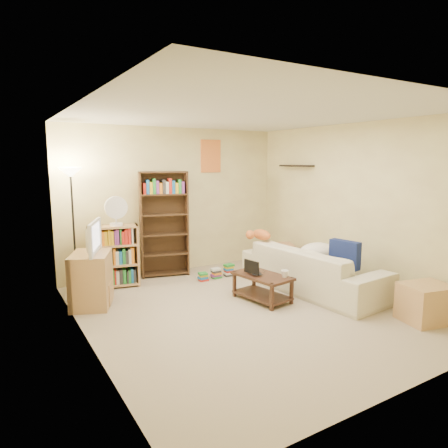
{
  "coord_description": "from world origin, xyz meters",
  "views": [
    {
      "loc": [
        -2.84,
        -4.13,
        1.94
      ],
      "look_at": [
        0.04,
        0.65,
        1.05
      ],
      "focal_mm": 32.0,
      "sensor_mm": 36.0,
      "label": 1
    }
  ],
  "objects_px": {
    "sofa": "(312,269)",
    "laptop": "(258,272)",
    "mug": "(285,274)",
    "television": "(89,237)",
    "tabby_cat": "(260,235)",
    "end_cabinet": "(426,303)",
    "floor_lamp": "(72,194)",
    "coffee_table": "(262,284)",
    "desk_fan": "(116,211)",
    "tv_stand": "(91,279)",
    "side_table": "(281,257)",
    "tall_bookshelf": "(164,221)",
    "short_bookshelf": "(114,256)"
  },
  "relations": [
    {
      "from": "mug",
      "to": "tall_bookshelf",
      "type": "distance_m",
      "value": 2.34
    },
    {
      "from": "short_bookshelf",
      "to": "side_table",
      "type": "height_order",
      "value": "short_bookshelf"
    },
    {
      "from": "laptop",
      "to": "desk_fan",
      "type": "bearing_deg",
      "value": 59.11
    },
    {
      "from": "laptop",
      "to": "desk_fan",
      "type": "xyz_separation_m",
      "value": [
        -1.53,
        1.53,
        0.81
      ]
    },
    {
      "from": "tall_bookshelf",
      "to": "desk_fan",
      "type": "bearing_deg",
      "value": -151.1
    },
    {
      "from": "laptop",
      "to": "end_cabinet",
      "type": "bearing_deg",
      "value": -129.41
    },
    {
      "from": "coffee_table",
      "to": "end_cabinet",
      "type": "distance_m",
      "value": 2.06
    },
    {
      "from": "mug",
      "to": "tall_bookshelf",
      "type": "xyz_separation_m",
      "value": [
        -0.86,
        2.12,
        0.51
      ]
    },
    {
      "from": "sofa",
      "to": "television",
      "type": "distance_m",
      "value": 3.23
    },
    {
      "from": "tabby_cat",
      "to": "short_bookshelf",
      "type": "bearing_deg",
      "value": 158.05
    },
    {
      "from": "sofa",
      "to": "desk_fan",
      "type": "xyz_separation_m",
      "value": [
        -2.45,
        1.66,
        0.86
      ]
    },
    {
      "from": "sofa",
      "to": "tv_stand",
      "type": "distance_m",
      "value": 3.17
    },
    {
      "from": "mug",
      "to": "desk_fan",
      "type": "bearing_deg",
      "value": 132.41
    },
    {
      "from": "mug",
      "to": "television",
      "type": "distance_m",
      "value": 2.66
    },
    {
      "from": "television",
      "to": "side_table",
      "type": "relative_size",
      "value": 1.54
    },
    {
      "from": "tv_stand",
      "to": "side_table",
      "type": "height_order",
      "value": "tv_stand"
    },
    {
      "from": "coffee_table",
      "to": "laptop",
      "type": "height_order",
      "value": "laptop"
    },
    {
      "from": "tabby_cat",
      "to": "short_bookshelf",
      "type": "height_order",
      "value": "short_bookshelf"
    },
    {
      "from": "coffee_table",
      "to": "end_cabinet",
      "type": "bearing_deg",
      "value": -61.32
    },
    {
      "from": "floor_lamp",
      "to": "television",
      "type": "bearing_deg",
      "value": -83.04
    },
    {
      "from": "desk_fan",
      "to": "end_cabinet",
      "type": "bearing_deg",
      "value": -49.27
    },
    {
      "from": "floor_lamp",
      "to": "end_cabinet",
      "type": "bearing_deg",
      "value": -43.69
    },
    {
      "from": "sofa",
      "to": "laptop",
      "type": "distance_m",
      "value": 0.93
    },
    {
      "from": "tv_stand",
      "to": "end_cabinet",
      "type": "height_order",
      "value": "tv_stand"
    },
    {
      "from": "sofa",
      "to": "tv_stand",
      "type": "xyz_separation_m",
      "value": [
        -2.99,
        1.06,
        0.03
      ]
    },
    {
      "from": "tv_stand",
      "to": "tall_bookshelf",
      "type": "distance_m",
      "value": 1.73
    },
    {
      "from": "sofa",
      "to": "tabby_cat",
      "type": "height_order",
      "value": "tabby_cat"
    },
    {
      "from": "coffee_table",
      "to": "television",
      "type": "bearing_deg",
      "value": 144.75
    },
    {
      "from": "laptop",
      "to": "end_cabinet",
      "type": "relative_size",
      "value": 0.7
    },
    {
      "from": "floor_lamp",
      "to": "desk_fan",
      "type": "bearing_deg",
      "value": -1.36
    },
    {
      "from": "desk_fan",
      "to": "side_table",
      "type": "bearing_deg",
      "value": -11.15
    },
    {
      "from": "coffee_table",
      "to": "desk_fan",
      "type": "bearing_deg",
      "value": 124.37
    },
    {
      "from": "desk_fan",
      "to": "end_cabinet",
      "type": "height_order",
      "value": "desk_fan"
    },
    {
      "from": "coffee_table",
      "to": "television",
      "type": "distance_m",
      "value": 2.43
    },
    {
      "from": "coffee_table",
      "to": "mug",
      "type": "distance_m",
      "value": 0.37
    },
    {
      "from": "coffee_table",
      "to": "desk_fan",
      "type": "xyz_separation_m",
      "value": [
        -1.55,
        1.63,
        0.97
      ]
    },
    {
      "from": "tv_stand",
      "to": "end_cabinet",
      "type": "distance_m",
      "value": 4.28
    },
    {
      "from": "tv_stand",
      "to": "desk_fan",
      "type": "distance_m",
      "value": 1.17
    },
    {
      "from": "laptop",
      "to": "end_cabinet",
      "type": "xyz_separation_m",
      "value": [
        1.27,
        -1.72,
        -0.15
      ]
    },
    {
      "from": "desk_fan",
      "to": "floor_lamp",
      "type": "xyz_separation_m",
      "value": [
        -0.62,
        0.01,
        0.27
      ]
    },
    {
      "from": "sofa",
      "to": "tv_stand",
      "type": "height_order",
      "value": "tv_stand"
    },
    {
      "from": "sofa",
      "to": "tabby_cat",
      "type": "relative_size",
      "value": 4.45
    },
    {
      "from": "tall_bookshelf",
      "to": "side_table",
      "type": "xyz_separation_m",
      "value": [
        1.89,
        -0.77,
        -0.7
      ]
    },
    {
      "from": "tabby_cat",
      "to": "television",
      "type": "xyz_separation_m",
      "value": [
        -2.63,
        0.21,
        0.18
      ]
    },
    {
      "from": "mug",
      "to": "television",
      "type": "height_order",
      "value": "television"
    },
    {
      "from": "short_bookshelf",
      "to": "side_table",
      "type": "distance_m",
      "value": 2.88
    },
    {
      "from": "tabby_cat",
      "to": "laptop",
      "type": "bearing_deg",
      "value": -127.61
    },
    {
      "from": "television",
      "to": "desk_fan",
      "type": "xyz_separation_m",
      "value": [
        0.54,
        0.6,
        0.26
      ]
    },
    {
      "from": "desk_fan",
      "to": "coffee_table",
      "type": "bearing_deg",
      "value": -46.55
    },
    {
      "from": "television",
      "to": "desk_fan",
      "type": "bearing_deg",
      "value": -18.81
    }
  ]
}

